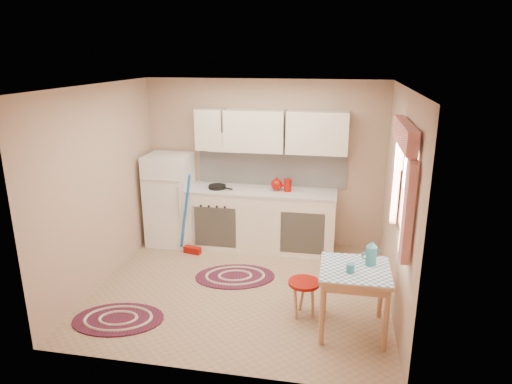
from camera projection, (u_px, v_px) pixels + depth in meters
The scene contains 14 objects.
room_shell at pixel (258, 162), 5.50m from camera, with size 3.64×3.60×2.52m.
fridge at pixel (170, 200), 6.98m from camera, with size 0.65×0.60×1.40m, color white.
broom at pixel (191, 215), 6.60m from camera, with size 0.28×0.12×1.20m, color blue, non-canonical shape.
base_cabinets at pixel (259, 220), 6.86m from camera, with size 2.25×0.60×0.88m, color white.
countertop at pixel (259, 191), 6.73m from camera, with size 2.27×0.62×0.04m, color silver.
frying_pan at pixel (217, 187), 6.78m from camera, with size 0.26×0.26×0.05m, color black.
red_kettle at pixel (277, 185), 6.65m from camera, with size 0.18×0.17×0.18m, color #980D05, non-canonical shape.
red_canister at pixel (288, 186), 6.63m from camera, with size 0.11×0.11×0.16m, color #980D05.
table at pixel (353, 300), 4.80m from camera, with size 0.72×0.72×0.72m, color tan.
stool at pixel (304, 298), 5.12m from camera, with size 0.35×0.35×0.42m, color #980D05.
coffee_pot at pixel (371, 253), 4.74m from camera, with size 0.14×0.12×0.28m, color teal, non-canonical shape.
mug at pixel (350, 269), 4.60m from camera, with size 0.08×0.08×0.10m, color teal.
rug_center at pixel (235, 276), 6.06m from camera, with size 1.06×0.71×0.02m, color maroon, non-canonical shape.
rug_left at pixel (118, 319), 5.08m from camera, with size 1.02×0.68×0.02m, color maroon, non-canonical shape.
Camera 1 is at (1.12, -5.04, 2.85)m, focal length 32.00 mm.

